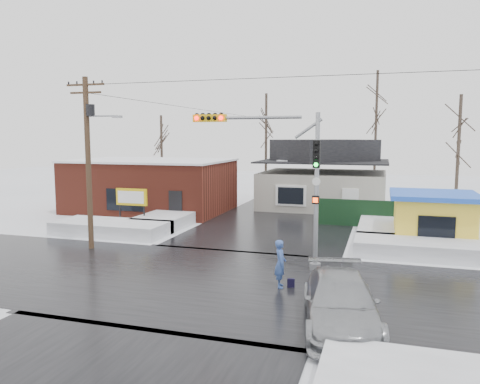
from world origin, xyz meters
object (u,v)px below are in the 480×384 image
(utility_pole, at_px, (89,153))
(marquee_sign, at_px, (132,198))
(pedestrian, at_px, (280,264))
(car, at_px, (340,303))
(traffic_signal, at_px, (282,168))
(kiosk, at_px, (433,218))

(utility_pole, distance_m, marquee_sign, 6.87)
(marquee_sign, bearing_deg, pedestrian, -37.96)
(pedestrian, relative_size, car, 0.35)
(traffic_signal, relative_size, car, 1.27)
(utility_pole, distance_m, pedestrian, 12.20)
(traffic_signal, xyz_separation_m, marquee_sign, (-11.43, 6.53, -2.62))
(utility_pole, xyz_separation_m, marquee_sign, (-1.07, 5.99, -3.19))
(utility_pole, relative_size, marquee_sign, 3.53)
(utility_pole, bearing_deg, kiosk, 20.44)
(traffic_signal, height_order, pedestrian, traffic_signal)
(car, bearing_deg, kiosk, 63.79)
(utility_pole, xyz_separation_m, kiosk, (17.43, 6.49, -3.65))
(pedestrian, bearing_deg, car, -157.86)
(traffic_signal, height_order, car, traffic_signal)
(traffic_signal, relative_size, pedestrian, 3.68)
(marquee_sign, xyz_separation_m, car, (14.65, -12.72, -1.12))
(marquee_sign, distance_m, pedestrian, 15.28)
(pedestrian, height_order, car, pedestrian)
(utility_pole, bearing_deg, traffic_signal, -2.95)
(car, bearing_deg, marquee_sign, 129.06)
(marquee_sign, bearing_deg, car, -40.97)
(utility_pole, relative_size, pedestrian, 4.73)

